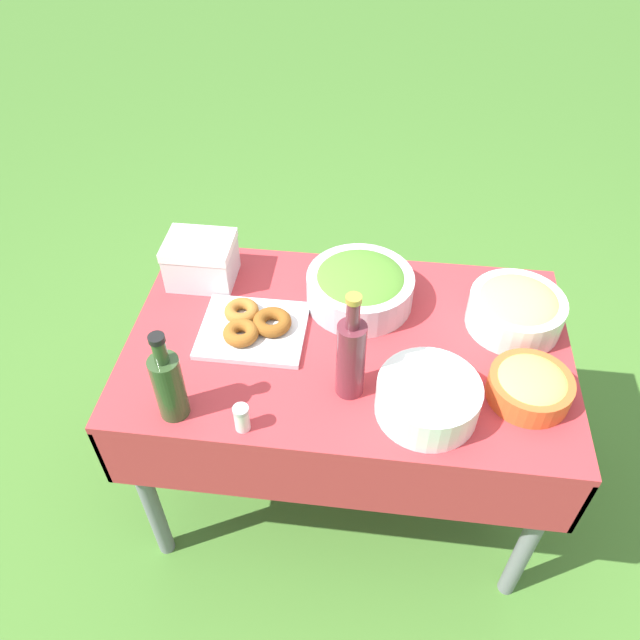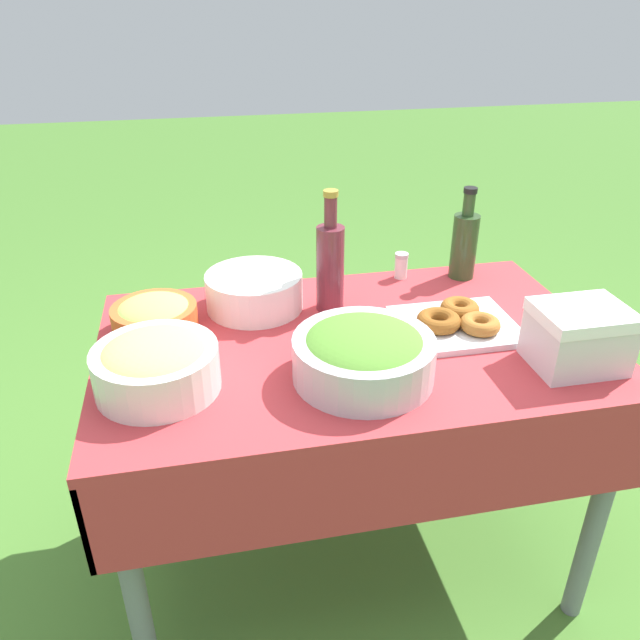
% 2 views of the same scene
% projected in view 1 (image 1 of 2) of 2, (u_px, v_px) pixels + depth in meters
% --- Properties ---
extents(ground_plane, '(14.00, 14.00, 0.00)m').
position_uv_depth(ground_plane, '(342.00, 481.00, 2.23)').
color(ground_plane, '#477A2D').
extents(picnic_table, '(1.21, 0.74, 0.73)m').
position_uv_depth(picnic_table, '(347.00, 367.00, 1.80)').
color(picnic_table, '#B73338').
rests_on(picnic_table, ground_plane).
extents(salad_bowl, '(0.31, 0.31, 0.12)m').
position_uv_depth(salad_bowl, '(360.00, 286.00, 1.79)').
color(salad_bowl, silver).
rests_on(salad_bowl, picnic_table).
extents(pasta_bowl, '(0.26, 0.26, 0.12)m').
position_uv_depth(pasta_bowl, '(516.00, 309.00, 1.72)').
color(pasta_bowl, white).
rests_on(pasta_bowl, picnic_table).
extents(donut_platter, '(0.29, 0.25, 0.05)m').
position_uv_depth(donut_platter, '(253.00, 326.00, 1.73)').
color(donut_platter, silver).
rests_on(donut_platter, picnic_table).
extents(plate_stack, '(0.25, 0.25, 0.10)m').
position_uv_depth(plate_stack, '(428.00, 398.00, 1.51)').
color(plate_stack, white).
rests_on(plate_stack, picnic_table).
extents(olive_oil_bottle, '(0.07, 0.07, 0.27)m').
position_uv_depth(olive_oil_bottle, '(168.00, 384.00, 1.47)').
color(olive_oil_bottle, '#2D4723').
rests_on(olive_oil_bottle, picnic_table).
extents(wine_bottle, '(0.07, 0.07, 0.32)m').
position_uv_depth(wine_bottle, '(351.00, 356.00, 1.51)').
color(wine_bottle, maroon).
rests_on(wine_bottle, picnic_table).
extents(fruit_bowl, '(0.21, 0.21, 0.09)m').
position_uv_depth(fruit_bowl, '(530.00, 385.00, 1.55)').
color(fruit_bowl, '#E05B28').
rests_on(fruit_bowl, picnic_table).
extents(cooler_box, '(0.20, 0.16, 0.14)m').
position_uv_depth(cooler_box, '(201.00, 260.00, 1.86)').
color(cooler_box, silver).
rests_on(cooler_box, picnic_table).
extents(salt_shaker, '(0.04, 0.04, 0.08)m').
position_uv_depth(salt_shaker, '(242.00, 418.00, 1.48)').
color(salt_shaker, white).
rests_on(salt_shaker, picnic_table).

